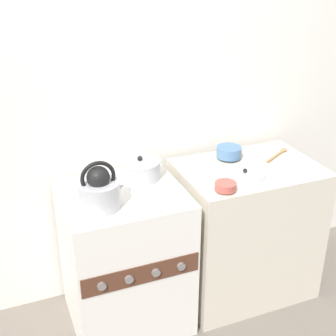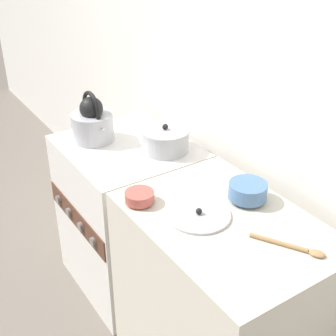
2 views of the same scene
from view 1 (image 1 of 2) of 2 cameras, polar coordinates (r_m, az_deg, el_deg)
wall_back at (r=2.66m, az=-8.28°, el=8.26°), size 7.00×0.06×2.50m
stove at (r=2.71m, az=-5.22°, el=-10.91°), size 0.65×0.61×0.84m
counter at (r=2.96m, az=9.33°, el=-7.47°), size 0.81×0.57×0.86m
kettle at (r=2.32m, az=-8.35°, el=-2.75°), size 0.25×0.21×0.25m
cooking_pot at (r=2.61m, az=-3.41°, el=-0.16°), size 0.23×0.23×0.14m
enamel_bowl at (r=2.83m, az=7.44°, el=1.93°), size 0.15×0.15×0.08m
small_ceramic_bowl at (r=2.46m, az=7.02°, el=-2.22°), size 0.11×0.11×0.05m
loose_pot_lid at (r=2.66m, az=9.35°, el=-0.62°), size 0.24×0.24×0.03m
wooden_spoon at (r=2.94m, az=13.29°, el=1.67°), size 0.23×0.15×0.02m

